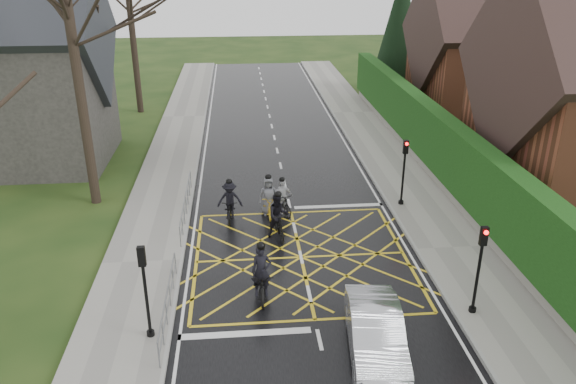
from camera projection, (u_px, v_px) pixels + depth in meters
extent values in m
plane|color=black|center=(301.00, 257.00, 21.62)|extent=(120.00, 120.00, 0.00)
cube|color=black|center=(301.00, 257.00, 21.62)|extent=(9.00, 80.00, 0.01)
cube|color=gray|center=(452.00, 249.00, 22.09)|extent=(3.00, 80.00, 0.15)
cube|color=gray|center=(143.00, 263.00, 21.09)|extent=(3.00, 80.00, 0.15)
cube|color=slate|center=(444.00, 183.00, 27.61)|extent=(0.50, 38.00, 0.70)
cube|color=#13340E|center=(448.00, 149.00, 26.91)|extent=(0.90, 38.00, 2.80)
cube|color=brown|center=(487.00, 76.00, 38.10)|extent=(9.00, 8.00, 6.00)
cube|color=#32211E|center=(493.00, 32.00, 36.94)|extent=(9.80, 8.80, 8.80)
cylinder|color=black|center=(396.00, 86.00, 46.03)|extent=(0.50, 0.50, 1.20)
cone|color=black|center=(400.00, 31.00, 44.28)|extent=(4.60, 4.60, 10.00)
cube|color=#2D2B28|center=(27.00, 100.00, 30.06)|extent=(8.00, 7.00, 7.00)
cube|color=#26282D|center=(14.00, 34.00, 28.71)|extent=(8.80, 7.80, 7.80)
cylinder|color=black|center=(79.00, 86.00, 24.16)|extent=(0.44, 0.44, 11.00)
cylinder|color=black|center=(95.00, 45.00, 31.19)|extent=(0.44, 0.44, 12.00)
cylinder|color=black|center=(133.00, 42.00, 38.95)|extent=(0.44, 0.44, 10.00)
cylinder|color=slate|center=(167.00, 292.00, 17.64)|extent=(0.05, 5.00, 0.05)
cylinder|color=slate|center=(168.00, 304.00, 17.82)|extent=(0.04, 5.00, 0.04)
cylinder|color=slate|center=(159.00, 358.00, 15.55)|extent=(0.04, 0.04, 1.00)
cylinder|color=slate|center=(176.00, 265.00, 20.12)|extent=(0.04, 0.04, 1.00)
cylinder|color=slate|center=(185.00, 196.00, 24.49)|extent=(0.05, 6.00, 0.05)
cylinder|color=slate|center=(186.00, 206.00, 24.67)|extent=(0.04, 6.00, 0.04)
cylinder|color=slate|center=(180.00, 239.00, 21.95)|extent=(0.04, 0.04, 1.00)
cylinder|color=slate|center=(191.00, 181.00, 27.43)|extent=(0.04, 0.04, 1.00)
cylinder|color=black|center=(403.00, 176.00, 25.28)|extent=(0.10, 0.10, 3.00)
cylinder|color=black|center=(401.00, 204.00, 25.82)|extent=(0.24, 0.24, 0.30)
cube|color=black|center=(406.00, 147.00, 24.73)|extent=(0.22, 0.16, 0.62)
sphere|color=#FF0C0C|center=(407.00, 144.00, 24.55)|extent=(0.14, 0.14, 0.14)
cylinder|color=black|center=(478.00, 275.00, 17.61)|extent=(0.10, 0.10, 3.00)
cylinder|color=black|center=(472.00, 311.00, 18.15)|extent=(0.24, 0.24, 0.30)
cube|color=black|center=(484.00, 236.00, 17.05)|extent=(0.22, 0.16, 0.62)
sphere|color=#FF0C0C|center=(486.00, 233.00, 16.87)|extent=(0.14, 0.14, 0.14)
cylinder|color=black|center=(146.00, 298.00, 16.49)|extent=(0.10, 0.10, 3.00)
cylinder|color=black|center=(151.00, 335.00, 17.02)|extent=(0.24, 0.24, 0.30)
cube|color=black|center=(141.00, 256.00, 15.93)|extent=(0.22, 0.16, 0.62)
sphere|color=#FF0C0C|center=(141.00, 249.00, 15.97)|extent=(0.14, 0.14, 0.14)
imported|color=black|center=(262.00, 282.00, 18.98)|extent=(0.74, 2.12, 1.11)
imported|color=black|center=(261.00, 271.00, 18.91)|extent=(0.69, 0.45, 1.89)
sphere|color=black|center=(261.00, 246.00, 18.53)|extent=(0.30, 0.30, 0.30)
imported|color=black|center=(278.00, 224.00, 22.92)|extent=(0.82, 2.06, 1.21)
imported|color=black|center=(278.00, 216.00, 22.89)|extent=(0.98, 0.81, 1.85)
sphere|color=black|center=(278.00, 194.00, 22.51)|extent=(0.29, 0.29, 0.29)
imported|color=black|center=(230.00, 208.00, 24.54)|extent=(0.72, 1.92, 1.00)
imported|color=black|center=(230.00, 200.00, 24.50)|extent=(1.12, 0.66, 1.70)
sphere|color=black|center=(229.00, 182.00, 24.15)|extent=(0.27, 0.27, 0.27)
imported|color=black|center=(282.00, 203.00, 24.98)|extent=(1.08, 1.80, 1.04)
imported|color=silver|center=(282.00, 197.00, 24.96)|extent=(1.01, 0.70, 1.60)
sphere|color=black|center=(282.00, 180.00, 24.63)|extent=(0.25, 0.25, 0.25)
imported|color=gold|center=(269.00, 204.00, 24.87)|extent=(0.81, 2.01, 1.04)
imported|color=#57585E|center=(268.00, 196.00, 24.82)|extent=(0.89, 0.61, 1.76)
sphere|color=black|center=(268.00, 177.00, 24.46)|extent=(0.28, 0.28, 0.28)
imported|color=#B4B6BB|center=(376.00, 333.00, 16.23)|extent=(1.94, 4.42, 1.41)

